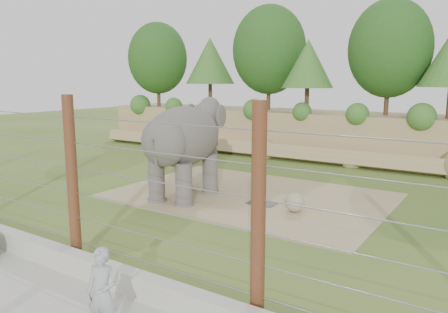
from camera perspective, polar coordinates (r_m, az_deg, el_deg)
The scene contains 9 objects.
ground at distance 14.49m, azimuth -4.40°, elevation -7.40°, with size 90.00×90.00×0.00m, color #426626.
back_embankment at distance 24.87m, azimuth 15.03°, elevation 8.85°, with size 30.00×5.52×8.77m.
dirt_patch at distance 16.61m, azimuth 3.35°, elevation -5.07°, with size 10.00×7.00×0.02m, color tan.
drain_grate at distance 15.50m, azimuth 4.96°, elevation -6.10°, with size 1.00×0.60×0.03m, color #262628.
elephant at distance 16.03m, azimuth -5.27°, elevation 0.80°, with size 1.88×4.38×3.55m, color #5A5651, non-canonical shape.
stone_ball at distance 14.64m, azimuth 9.23°, elevation -5.93°, with size 0.64×0.64×0.64m, color gray.
retaining_wall at distance 11.13m, azimuth -20.76°, elevation -12.19°, with size 26.00×0.35×0.50m, color #B1AEA4.
barrier_fence at distance 10.89m, azimuth -19.20°, elevation -2.91°, with size 20.26×0.26×4.00m.
zookeeper at distance 7.94m, azimuth -15.58°, elevation -16.82°, with size 0.57×0.38×1.58m, color silver.
Camera 1 is at (8.51, -10.89, 4.34)m, focal length 35.00 mm.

